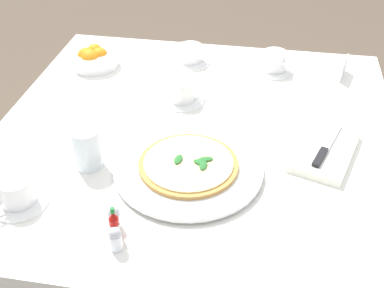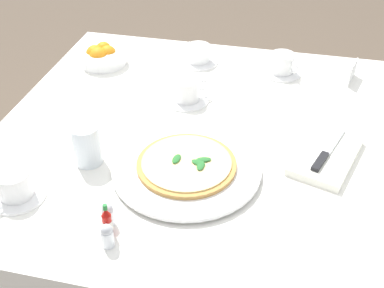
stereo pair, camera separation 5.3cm
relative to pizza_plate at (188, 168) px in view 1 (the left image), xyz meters
name	(u,v)px [view 1 (the left image)]	position (x,y,z in m)	size (l,w,h in m)	color
dining_table	(195,170)	(0.17, 0.01, -0.15)	(1.07, 1.07, 0.74)	white
pizza_plate	(188,168)	(0.00, 0.00, 0.00)	(0.35, 0.35, 0.02)	white
pizza	(189,164)	(0.00, 0.00, 0.01)	(0.24, 0.24, 0.02)	#C68E47
coffee_cup_right_edge	(182,91)	(0.32, 0.07, 0.02)	(0.13, 0.13, 0.07)	white
coffee_cup_center_back	(274,62)	(0.54, -0.18, 0.02)	(0.13, 0.13, 0.07)	white
coffee_cup_far_left	(190,55)	(0.56, 0.09, 0.02)	(0.13, 0.13, 0.06)	white
coffee_cup_near_left	(16,193)	(-0.17, 0.35, 0.02)	(0.13, 0.13, 0.07)	white
water_glass_back_corner	(87,150)	(-0.01, 0.24, 0.03)	(0.07, 0.07, 0.10)	white
napkin_folded	(325,151)	(0.12, -0.32, 0.00)	(0.25, 0.19, 0.02)	white
dinner_knife	(326,146)	(0.13, -0.32, 0.01)	(0.19, 0.08, 0.01)	silver
citrus_bowl	(94,58)	(0.48, 0.40, 0.02)	(0.15, 0.15, 0.07)	white
hot_sauce_bottle	(114,226)	(-0.23, 0.11, 0.02)	(0.02, 0.02, 0.08)	#B7140F
salt_shaker	(114,218)	(-0.20, 0.12, 0.01)	(0.03, 0.03, 0.06)	white
pepper_shaker	(116,240)	(-0.26, 0.10, 0.01)	(0.03, 0.03, 0.06)	white
menu_card	(344,68)	(0.54, -0.40, 0.02)	(0.09, 0.03, 0.06)	white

